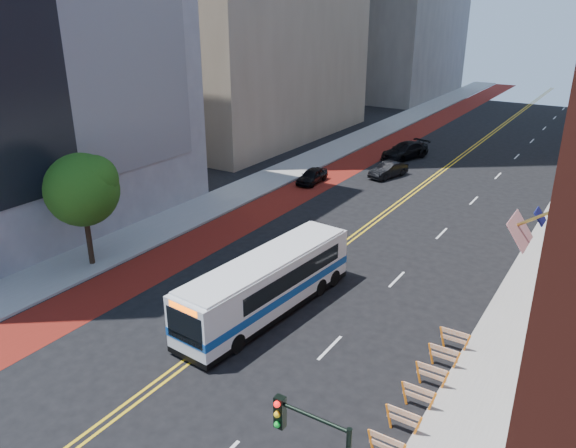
# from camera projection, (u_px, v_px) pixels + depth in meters

# --- Properties ---
(ground) EXTENTS (160.00, 160.00, 0.00)m
(ground) POSITION_uv_depth(u_px,v_px,m) (159.00, 383.00, 23.24)
(ground) COLOR black
(ground) RESTS_ON ground
(sidewalk_left) EXTENTS (4.00, 140.00, 0.15)m
(sidewalk_left) POSITION_uv_depth(u_px,v_px,m) (294.00, 168.00, 52.72)
(sidewalk_left) COLOR gray
(sidewalk_left) RESTS_ON ground
(sidewalk_right) EXTENTS (4.00, 140.00, 0.15)m
(sidewalk_right) POSITION_uv_depth(u_px,v_px,m) (574.00, 217.00, 40.81)
(sidewalk_right) COLOR gray
(sidewalk_right) RESTS_ON ground
(bus_lane_paint) EXTENTS (3.60, 140.00, 0.01)m
(bus_lane_paint) POSITION_uv_depth(u_px,v_px,m) (330.00, 175.00, 50.81)
(bus_lane_paint) COLOR #5E160D
(bus_lane_paint) RESTS_ON ground
(center_line_inner) EXTENTS (0.14, 140.00, 0.01)m
(center_line_inner) POSITION_uv_depth(u_px,v_px,m) (414.00, 190.00, 46.88)
(center_line_inner) COLOR gold
(center_line_inner) RESTS_ON ground
(center_line_outer) EXTENTS (0.14, 140.00, 0.01)m
(center_line_outer) POSITION_uv_depth(u_px,v_px,m) (418.00, 191.00, 46.71)
(center_line_outer) COLOR gold
(center_line_outer) RESTS_ON ground
(lane_dashes) EXTENTS (0.14, 98.20, 0.01)m
(lane_dashes) POSITION_uv_depth(u_px,v_px,m) (498.00, 176.00, 50.69)
(lane_dashes) COLOR silver
(lane_dashes) RESTS_ON ground
(construction_barriers) EXTENTS (1.42, 10.91, 1.00)m
(construction_barriers) POSITION_uv_depth(u_px,v_px,m) (411.00, 406.00, 20.91)
(construction_barriers) COLOR orange
(construction_barriers) RESTS_ON ground
(street_tree) EXTENTS (4.20, 4.20, 6.70)m
(street_tree) POSITION_uv_depth(u_px,v_px,m) (83.00, 187.00, 31.75)
(street_tree) COLOR black
(street_tree) RESTS_ON sidewalk_left
(transit_bus) EXTENTS (3.37, 11.30, 3.06)m
(transit_bus) POSITION_uv_depth(u_px,v_px,m) (269.00, 283.00, 28.01)
(transit_bus) COLOR silver
(transit_bus) RESTS_ON ground
(car_a) EXTENTS (1.67, 3.84, 1.29)m
(car_a) POSITION_uv_depth(u_px,v_px,m) (312.00, 176.00, 48.48)
(car_a) COLOR black
(car_a) RESTS_ON ground
(car_b) EXTENTS (2.46, 4.32, 1.35)m
(car_b) POSITION_uv_depth(u_px,v_px,m) (388.00, 170.00, 50.10)
(car_b) COLOR black
(car_b) RESTS_ON ground
(car_c) EXTENTS (3.91, 5.97, 1.61)m
(car_c) POSITION_uv_depth(u_px,v_px,m) (405.00, 151.00, 55.93)
(car_c) COLOR black
(car_c) RESTS_ON ground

